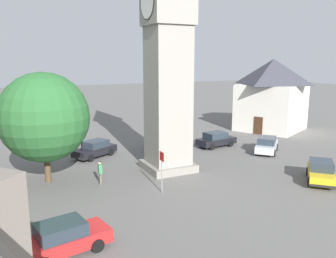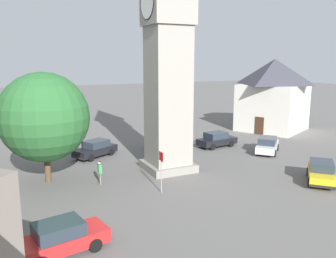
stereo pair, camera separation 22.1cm
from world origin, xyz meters
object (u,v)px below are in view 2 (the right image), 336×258
(clock_tower, at_px, (168,15))
(building_corner_back, at_px, (273,94))
(car_white_side, at_px, (267,145))
(road_sign, at_px, (161,165))
(pedestrian, at_px, (100,170))
(car_black_far, at_px, (321,172))
(car_silver_kerb, at_px, (217,140))
(car_red_corner, at_px, (161,142))
(tree, at_px, (44,117))
(car_green_alley, at_px, (62,238))
(car_blue_kerb, at_px, (95,149))

(clock_tower, xyz_separation_m, building_corner_back, (-9.17, 18.98, -7.46))
(car_white_side, xyz_separation_m, road_sign, (4.94, -13.37, 1.14))
(pedestrian, bearing_deg, car_black_far, 65.89)
(clock_tower, relative_size, car_silver_kerb, 4.77)
(car_silver_kerb, height_order, car_white_side, same)
(car_silver_kerb, bearing_deg, car_red_corner, -103.22)
(car_silver_kerb, distance_m, tree, 17.65)
(car_green_alley, bearing_deg, building_corner_back, 122.53)
(car_white_side, relative_size, car_green_alley, 0.96)
(car_red_corner, height_order, tree, tree)
(car_blue_kerb, relative_size, car_green_alley, 1.01)
(car_red_corner, bearing_deg, car_black_far, 26.28)
(clock_tower, distance_m, car_black_far, 16.06)
(car_red_corner, distance_m, pedestrian, 10.52)
(car_white_side, distance_m, car_green_alley, 22.76)
(car_silver_kerb, relative_size, car_black_far, 1.05)
(car_silver_kerb, distance_m, car_red_corner, 5.78)
(car_red_corner, bearing_deg, car_green_alley, -38.11)
(car_white_side, distance_m, road_sign, 14.30)
(car_green_alley, bearing_deg, car_white_side, 115.37)
(car_white_side, height_order, car_green_alley, same)
(tree, height_order, road_sign, tree)
(tree, relative_size, road_sign, 2.84)
(car_red_corner, bearing_deg, clock_tower, -19.37)
(road_sign, bearing_deg, car_green_alley, -56.18)
(clock_tower, height_order, car_white_side, clock_tower)
(clock_tower, height_order, building_corner_back, clock_tower)
(car_silver_kerb, height_order, tree, tree)
(car_blue_kerb, bearing_deg, pedestrian, -11.56)
(car_green_alley, height_order, pedestrian, pedestrian)
(clock_tower, bearing_deg, pedestrian, -80.70)
(car_red_corner, xyz_separation_m, car_white_side, (5.36, 8.71, 0.00))
(pedestrian, relative_size, tree, 0.21)
(car_blue_kerb, height_order, building_corner_back, building_corner_back)
(clock_tower, distance_m, car_blue_kerb, 13.57)
(car_blue_kerb, height_order, car_black_far, same)
(pedestrian, bearing_deg, car_white_side, 95.31)
(car_black_far, distance_m, tree, 20.23)
(car_blue_kerb, relative_size, car_black_far, 1.08)
(building_corner_back, bearing_deg, car_white_side, -43.64)
(pedestrian, bearing_deg, road_sign, 43.95)
(car_blue_kerb, bearing_deg, road_sign, 9.61)
(car_black_far, height_order, tree, tree)
(car_silver_kerb, height_order, car_black_far, same)
(car_red_corner, relative_size, building_corner_back, 0.44)
(car_green_alley, relative_size, building_corner_back, 0.43)
(car_green_alley, relative_size, pedestrian, 2.59)
(car_white_side, bearing_deg, car_green_alley, -64.63)
(car_black_far, bearing_deg, car_red_corner, -153.72)
(car_silver_kerb, height_order, car_red_corner, same)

